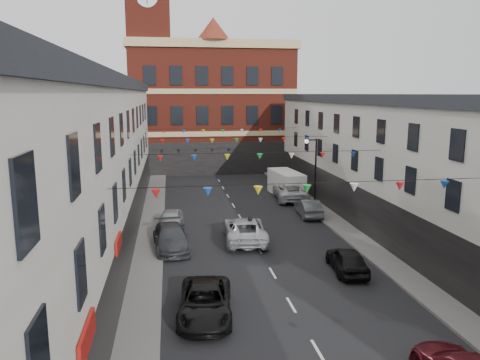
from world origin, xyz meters
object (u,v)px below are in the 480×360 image
car_left_d (171,238)px  car_right_d (347,260)px  street_lamp (313,163)px  car_right_f (290,191)px  pedestrian (251,230)px  moving_car (245,230)px  car_right_e (309,208)px  car_left_e (171,220)px  white_van (286,184)px  car_left_c (205,302)px

car_left_d → car_right_d: 11.01m
street_lamp → car_left_d: bearing=-143.1°
car_right_f → pedestrian: bearing=69.6°
moving_car → pedestrian: 0.78m
car_right_d → car_right_e: bearing=-91.8°
car_right_d → pedestrian: bearing=-46.4°
car_left_e → car_right_e: size_ratio=1.01×
white_van → pedestrian: 15.33m
moving_car → pedestrian: size_ratio=3.02×
car_left_c → car_right_f: size_ratio=0.86×
car_left_c → car_right_d: bearing=32.7°
street_lamp → car_left_d: size_ratio=1.17×
car_left_c → moving_car: size_ratio=0.86×
car_left_c → moving_car: moving_car is taller
white_van → pedestrian: size_ratio=2.79×
moving_car → pedestrian: bearing=115.3°
car_left_c → car_right_d: size_ratio=1.23×
street_lamp → car_right_f: street_lamp is taller
car_left_c → white_van: (9.66, 23.80, 0.49)m
street_lamp → car_right_f: size_ratio=1.03×
car_left_d → car_right_d: bearing=-34.2°
car_left_c → car_right_e: bearing=65.1°
street_lamp → white_van: street_lamp is taller
car_right_e → car_right_f: (0.00, 5.94, 0.11)m
moving_car → car_left_e: bearing=-30.1°
car_right_e → moving_car: (-6.11, -5.66, 0.10)m
car_left_e → car_right_e: (11.00, 2.32, -0.03)m
street_lamp → car_left_c: street_lamp is taller
white_van → car_right_d: bearing=-100.5°
street_lamp → car_right_d: street_lamp is taller
car_left_c → car_left_d: bearing=104.5°
car_left_e → car_right_f: size_ratio=0.74×
car_right_e → car_right_f: car_right_f is taller
car_right_f → pedestrian: 13.63m
car_left_e → car_right_d: car_left_e is taller
car_left_c → moving_car: (3.45, 10.38, 0.11)m
car_left_c → car_left_e: 13.79m
car_left_c → pedestrian: (3.72, 9.66, 0.27)m
car_right_e → pedestrian: bearing=51.3°
street_lamp → white_van: size_ratio=1.12×
white_van → car_right_e: bearing=-96.9°
car_left_c → white_van: white_van is taller
car_left_d → moving_car: moving_car is taller
car_right_d → moving_car: moving_car is taller
car_right_f → car_right_e: bearing=95.0°
car_left_e → pedestrian: 6.57m
car_right_d → moving_car: (-4.72, 6.26, 0.11)m
car_left_e → white_van: (11.10, 10.08, 0.45)m
car_right_e → moving_car: bearing=46.5°
moving_car → pedestrian: (0.28, -0.72, 0.15)m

